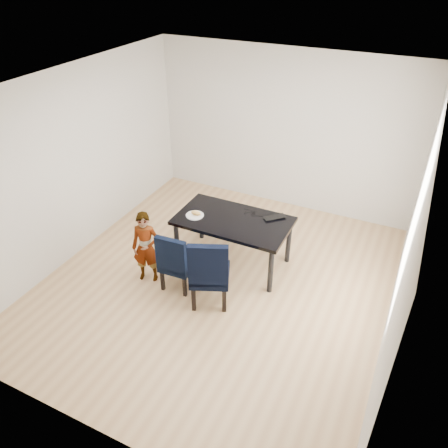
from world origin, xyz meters
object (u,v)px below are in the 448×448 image
at_px(chair_left, 178,259).
at_px(child, 146,247).
at_px(plate, 195,215).
at_px(laptop, 273,216).
at_px(dining_table, 233,241).
at_px(chair_right, 210,269).

xyz_separation_m(chair_left, child, (-0.47, -0.06, 0.09)).
bearing_deg(plate, laptop, 24.57).
distance_m(dining_table, laptop, 0.69).
bearing_deg(laptop, plate, -20.39).
xyz_separation_m(chair_left, plate, (-0.09, 0.63, 0.32)).
bearing_deg(plate, dining_table, 15.40).
relative_size(dining_table, plate, 6.33).
xyz_separation_m(chair_right, plate, (-0.60, 0.72, 0.24)).
height_order(child, plate, child).
bearing_deg(chair_left, chair_right, -12.59).
xyz_separation_m(dining_table, chair_left, (-0.45, -0.78, 0.07)).
relative_size(chair_right, child, 0.97).
height_order(dining_table, plate, plate).
height_order(chair_right, child, child).
relative_size(chair_left, chair_right, 0.86).
xyz_separation_m(dining_table, child, (-0.91, -0.84, 0.16)).
xyz_separation_m(dining_table, chair_right, (0.07, -0.86, 0.14)).
height_order(child, laptop, child).
height_order(chair_left, chair_right, chair_right).
relative_size(chair_left, laptop, 2.83).
distance_m(dining_table, child, 1.25).
xyz_separation_m(chair_right, child, (-0.98, 0.02, 0.02)).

